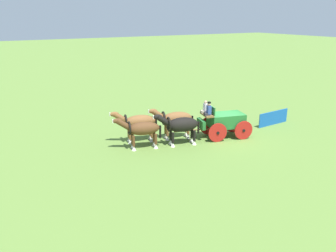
{
  "coord_description": "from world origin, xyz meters",
  "views": [
    {
      "loc": [
        15.17,
        17.92,
        8.27
      ],
      "look_at": [
        4.15,
        -0.98,
        1.2
      ],
      "focal_mm": 36.92,
      "sensor_mm": 36.0,
      "label": 1
    }
  ],
  "objects_px": {
    "show_wagon": "(224,121)",
    "draft_horse_lead_near": "(141,130)",
    "draft_horse_rear_off": "(175,119)",
    "draft_horse_rear_near": "(181,125)",
    "draft_horse_lead_off": "(138,123)"
  },
  "relations": [
    {
      "from": "show_wagon",
      "to": "draft_horse_lead_near",
      "type": "bearing_deg",
      "value": -8.82
    },
    {
      "from": "draft_horse_rear_near",
      "to": "draft_horse_rear_off",
      "type": "distance_m",
      "value": 1.3
    },
    {
      "from": "show_wagon",
      "to": "draft_horse_lead_near",
      "type": "height_order",
      "value": "show_wagon"
    },
    {
      "from": "show_wagon",
      "to": "draft_horse_lead_near",
      "type": "distance_m",
      "value": 6.02
    },
    {
      "from": "show_wagon",
      "to": "draft_horse_rear_near",
      "type": "relative_size",
      "value": 1.76
    },
    {
      "from": "draft_horse_rear_near",
      "to": "draft_horse_lead_off",
      "type": "height_order",
      "value": "draft_horse_lead_off"
    },
    {
      "from": "draft_horse_lead_off",
      "to": "draft_horse_rear_off",
      "type": "bearing_deg",
      "value": 164.98
    },
    {
      "from": "draft_horse_rear_off",
      "to": "draft_horse_lead_near",
      "type": "xyz_separation_m",
      "value": [
        2.86,
        0.58,
        -0.09
      ]
    },
    {
      "from": "draft_horse_lead_off",
      "to": "draft_horse_lead_near",
      "type": "bearing_deg",
      "value": 74.41
    },
    {
      "from": "draft_horse_lead_near",
      "to": "draft_horse_lead_off",
      "type": "relative_size",
      "value": 0.98
    },
    {
      "from": "show_wagon",
      "to": "draft_horse_lead_near",
      "type": "xyz_separation_m",
      "value": [
        5.94,
        -0.92,
        0.09
      ]
    },
    {
      "from": "show_wagon",
      "to": "draft_horse_lead_off",
      "type": "distance_m",
      "value": 6.0
    },
    {
      "from": "show_wagon",
      "to": "draft_horse_rear_near",
      "type": "height_order",
      "value": "show_wagon"
    },
    {
      "from": "draft_horse_rear_off",
      "to": "draft_horse_rear_near",
      "type": "bearing_deg",
      "value": 75.16
    },
    {
      "from": "draft_horse_rear_near",
      "to": "draft_horse_lead_near",
      "type": "xyz_separation_m",
      "value": [
        2.53,
        -0.68,
        -0.06
      ]
    }
  ]
}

